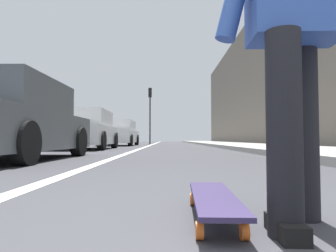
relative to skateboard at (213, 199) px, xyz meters
The scene contains 10 objects.
ground_plane 8.95m from the skateboard, ahead, with size 80.00×80.00×0.00m, color #38383D.
lane_stripe_white 18.99m from the skateboard, ahead, with size 52.00×0.16×0.01m, color silver.
sidewalk_curb 17.33m from the skateboard, 12.09° to the right, with size 52.00×3.20×0.14m, color #9E9B93.
building_facade 22.46m from the skateboard, 17.50° to the right, with size 40.00×1.20×9.59m, color #6A6156.
skateboard is the anchor object (origin of this frame).
skater_person 0.92m from the skateboard, 113.31° to the right, with size 0.45×0.72×1.64m.
parked_car_near 5.18m from the skateboard, 36.95° to the left, with size 4.07×1.92×1.49m.
parked_car_mid 10.70m from the skateboard, 18.11° to the left, with size 4.28×1.90×1.49m.
parked_car_far 16.96m from the skateboard, 10.72° to the left, with size 4.56×2.10×1.49m.
traffic_light 24.36m from the skateboard, ahead, with size 0.33×0.28×4.79m.
Camera 1 is at (-0.40, 0.22, 0.38)m, focal length 32.05 mm.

